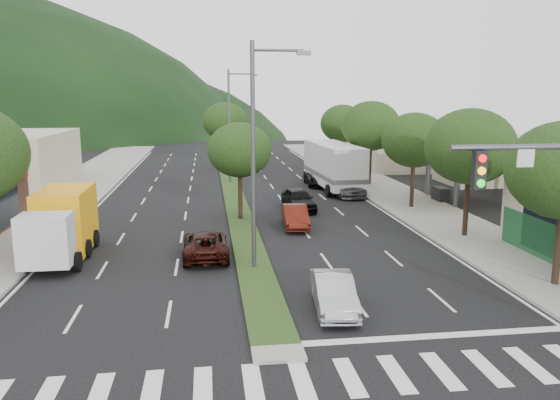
{
  "coord_description": "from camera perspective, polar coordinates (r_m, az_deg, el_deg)",
  "views": [
    {
      "loc": [
        -1.97,
        -15.61,
        7.69
      ],
      "look_at": [
        1.75,
        12.25,
        2.33
      ],
      "focal_mm": 35.0,
      "sensor_mm": 36.0,
      "label": 1
    }
  ],
  "objects": [
    {
      "name": "sidewalk_left",
      "position": [
        42.77,
        -22.41,
        -0.29
      ],
      "size": [
        6.0,
        90.0,
        0.15
      ],
      "primitive_type": "cube",
      "color": "gray",
      "rests_on": "ground"
    },
    {
      "name": "car_queue_c",
      "position": [
        32.39,
        1.6,
        -1.75
      ],
      "size": [
        1.64,
        4.07,
        1.32
      ],
      "primitive_type": "imported",
      "rotation": [
        0.0,
        0.0,
        -0.06
      ],
      "color": "#54170E",
      "rests_on": "ground"
    },
    {
      "name": "car_queue_d",
      "position": [
        47.71,
        4.04,
        2.26
      ],
      "size": [
        2.32,
        4.67,
        1.27
      ],
      "primitive_type": "imported",
      "rotation": [
        0.0,
        0.0,
        -0.05
      ],
      "color": "black",
      "rests_on": "ground"
    },
    {
      "name": "car_queue_a",
      "position": [
        37.37,
        1.95,
        0.09
      ],
      "size": [
        2.14,
        4.54,
        1.5
      ],
      "primitive_type": "imported",
      "rotation": [
        0.0,
        0.0,
        0.08
      ],
      "color": "black",
      "rests_on": "ground"
    },
    {
      "name": "tree_med_near",
      "position": [
        33.83,
        -4.25,
        5.23
      ],
      "size": [
        4.0,
        4.0,
        6.02
      ],
      "color": "black",
      "rests_on": "median"
    },
    {
      "name": "box_truck",
      "position": [
        28.36,
        -21.77,
        -2.56
      ],
      "size": [
        2.6,
        6.54,
        3.22
      ],
      "rotation": [
        0.0,
        0.0,
        3.15
      ],
      "color": "silver",
      "rests_on": "ground"
    },
    {
      "name": "streetlight_mid",
      "position": [
        48.71,
        -5.09,
        8.27
      ],
      "size": [
        2.6,
        0.25,
        10.0
      ],
      "color": "#47494C",
      "rests_on": "ground"
    },
    {
      "name": "car_queue_b",
      "position": [
        43.11,
        6.69,
        1.47
      ],
      "size": [
        2.8,
        5.49,
        1.52
      ],
      "primitive_type": "imported",
      "rotation": [
        0.0,
        0.0,
        0.13
      ],
      "color": "#45454A",
      "rests_on": "ground"
    },
    {
      "name": "streetlight_near",
      "position": [
        23.81,
        -2.34,
        5.7
      ],
      "size": [
        2.6,
        0.25,
        10.0
      ],
      "color": "#47494C",
      "rests_on": "ground"
    },
    {
      "name": "bldg_right_far",
      "position": [
        63.57,
        12.23,
        5.96
      ],
      "size": [
        10.0,
        16.0,
        5.2
      ],
      "primitive_type": "cube",
      "color": "#C2B79A",
      "rests_on": "ground"
    },
    {
      "name": "tree_r_b",
      "position": [
        31.06,
        19.25,
        5.29
      ],
      "size": [
        4.8,
        4.8,
        6.94
      ],
      "color": "black",
      "rests_on": "sidewalk_right"
    },
    {
      "name": "sedan_silver",
      "position": [
        20.23,
        5.65,
        -9.62
      ],
      "size": [
        1.75,
        4.09,
        1.31
      ],
      "primitive_type": "imported",
      "rotation": [
        0.0,
        0.0,
        -0.09
      ],
      "color": "#AFB2B7",
      "rests_on": "ground"
    },
    {
      "name": "sidewalk_right",
      "position": [
        43.78,
        11.82,
        0.55
      ],
      "size": [
        5.0,
        90.0,
        0.15
      ],
      "primitive_type": "cube",
      "color": "gray",
      "rests_on": "ground"
    },
    {
      "name": "median",
      "position": [
        44.32,
        -4.94,
        0.84
      ],
      "size": [
        1.6,
        56.0,
        0.12
      ],
      "primitive_type": "cube",
      "color": "#223814",
      "rests_on": "ground"
    },
    {
      "name": "tree_r_d",
      "position": [
        47.77,
        9.5,
        7.64
      ],
      "size": [
        5.0,
        5.0,
        7.17
      ],
      "color": "black",
      "rests_on": "sidewalk_right"
    },
    {
      "name": "tree_med_far",
      "position": [
        59.71,
        -5.76,
        8.17
      ],
      "size": [
        4.8,
        4.8,
        6.94
      ],
      "color": "black",
      "rests_on": "median"
    },
    {
      "name": "gas_canopy",
      "position": [
        43.17,
        21.6,
        6.0
      ],
      "size": [
        12.2,
        8.2,
        5.25
      ],
      "color": "silver",
      "rests_on": "ground"
    },
    {
      "name": "crosswalk",
      "position": [
        15.76,
        0.59,
        -18.41
      ],
      "size": [
        19.0,
        2.2,
        0.01
      ],
      "primitive_type": "cube",
      "color": "silver",
      "rests_on": "ground"
    },
    {
      "name": "bldg_left_far",
      "position": [
        52.73,
        -26.46,
        3.8
      ],
      "size": [
        9.0,
        14.0,
        4.6
      ],
      "primitive_type": "cube",
      "color": "#C2B79A",
      "rests_on": "ground"
    },
    {
      "name": "tree_r_c",
      "position": [
        38.37,
        13.85,
        6.08
      ],
      "size": [
        4.4,
        4.4,
        6.48
      ],
      "color": "black",
      "rests_on": "sidewalk_right"
    },
    {
      "name": "tree_r_e",
      "position": [
        57.41,
        6.55,
        7.93
      ],
      "size": [
        4.6,
        4.6,
        6.71
      ],
      "color": "black",
      "rests_on": "sidewalk_right"
    },
    {
      "name": "suv_maroon",
      "position": [
        26.72,
        -7.79,
        -4.61
      ],
      "size": [
        2.2,
        4.65,
        1.28
      ],
      "primitive_type": "imported",
      "rotation": [
        0.0,
        0.0,
        3.16
      ],
      "color": "black",
      "rests_on": "ground"
    },
    {
      "name": "motorhome",
      "position": [
        45.9,
        5.59,
        3.65
      ],
      "size": [
        3.55,
        10.01,
        3.79
      ],
      "rotation": [
        0.0,
        0.0,
        0.05
      ],
      "color": "silver",
      "rests_on": "ground"
    },
    {
      "name": "ground",
      "position": [
        17.52,
        -0.38,
        -15.26
      ],
      "size": [
        160.0,
        160.0,
        0.0
      ],
      "primitive_type": "plane",
      "color": "black",
      "rests_on": "ground"
    }
  ]
}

